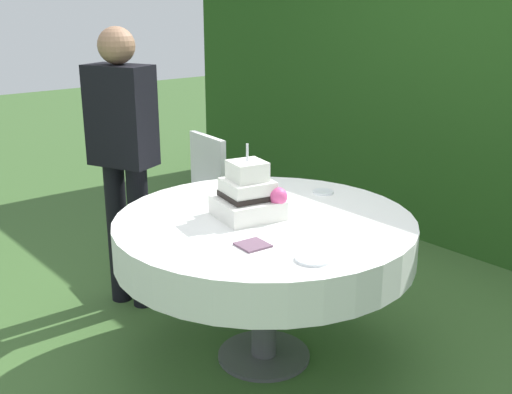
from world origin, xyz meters
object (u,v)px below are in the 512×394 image
object	(u,v)px
serving_plate_far	(323,192)
standing_person	(123,151)
cake_table	(264,237)
serving_plate_left	(313,259)
wedding_cake	(249,196)
serving_plate_near	(236,187)
garden_chair	(195,190)
napkin_stack	(253,245)

from	to	relation	value
serving_plate_far	standing_person	xyz separation A→B (m)	(-0.87, -0.70, 0.17)
cake_table	serving_plate_left	world-z (taller)	serving_plate_left
wedding_cake	serving_plate_near	world-z (taller)	wedding_cake
garden_chair	serving_plate_near	bearing A→B (deg)	-15.77
cake_table	serving_plate_left	distance (m)	0.54
cake_table	wedding_cake	xyz separation A→B (m)	(-0.06, -0.04, 0.20)
serving_plate_near	cake_table	bearing A→B (deg)	-22.72
serving_plate_far	standing_person	bearing A→B (deg)	-140.90
garden_chair	serving_plate_far	bearing A→B (deg)	5.83
serving_plate_left	napkin_stack	world-z (taller)	serving_plate_left
garden_chair	standing_person	world-z (taller)	standing_person
serving_plate_near	napkin_stack	distance (m)	0.85
napkin_stack	cake_table	bearing A→B (deg)	131.46
wedding_cake	napkin_stack	distance (m)	0.38
garden_chair	standing_person	xyz separation A→B (m)	(0.18, -0.60, 0.39)
serving_plate_near	serving_plate_far	distance (m)	0.48
cake_table	serving_plate_far	world-z (taller)	serving_plate_far
cake_table	garden_chair	distance (m)	1.22
garden_chair	standing_person	distance (m)	0.74
wedding_cake	napkin_stack	bearing A→B (deg)	-36.75
serving_plate_far	standing_person	size ratio (longest dim) A/B	0.07
wedding_cake	serving_plate_far	xyz separation A→B (m)	(-0.04, 0.54, -0.10)
serving_plate_near	napkin_stack	bearing A→B (deg)	-33.30
serving_plate_far	serving_plate_left	world-z (taller)	same
serving_plate_far	napkin_stack	distance (m)	0.83
serving_plate_left	napkin_stack	bearing A→B (deg)	-161.64
serving_plate_near	garden_chair	size ratio (longest dim) A/B	0.14
cake_table	wedding_cake	bearing A→B (deg)	-143.76
serving_plate_near	serving_plate_far	bearing A→B (deg)	39.00
cake_table	garden_chair	world-z (taller)	garden_chair
cake_table	napkin_stack	bearing A→B (deg)	-48.54
serving_plate_left	standing_person	world-z (taller)	standing_person
serving_plate_near	serving_plate_left	size ratio (longest dim) A/B	0.84
wedding_cake	standing_person	world-z (taller)	standing_person
wedding_cake	serving_plate_left	xyz separation A→B (m)	(0.57, -0.13, -0.10)
serving_plate_near	napkin_stack	world-z (taller)	serving_plate_near
serving_plate_far	standing_person	world-z (taller)	standing_person
cake_table	serving_plate_left	bearing A→B (deg)	-19.45
wedding_cake	serving_plate_far	bearing A→B (deg)	94.11
wedding_cake	garden_chair	world-z (taller)	wedding_cake
cake_table	serving_plate_near	distance (m)	0.52
cake_table	napkin_stack	size ratio (longest dim) A/B	11.68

